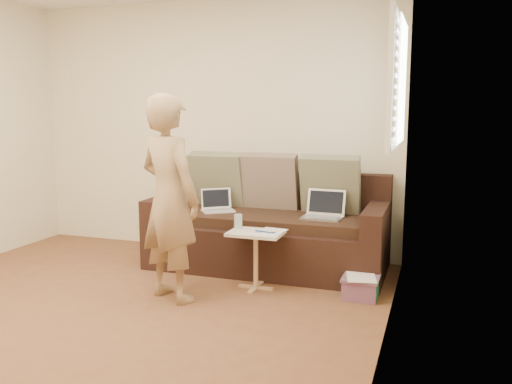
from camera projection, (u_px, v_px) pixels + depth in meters
floor at (82, 326)px, 3.72m from camera, size 4.50×4.50×0.00m
wall_back at (210, 128)px, 5.63m from camera, size 4.00×0.00×4.00m
wall_right at (383, 145)px, 2.89m from camera, size 0.00×4.50×4.50m
window_blinds at (398, 83)px, 4.24m from camera, size 0.12×0.88×1.08m
sofa at (268, 223)px, 5.07m from camera, size 2.20×0.95×0.85m
pillow_left at (218, 179)px, 5.41m from camera, size 0.55×0.29×0.57m
pillow_mid at (270, 182)px, 5.25m from camera, size 0.55×0.27×0.57m
pillow_right at (330, 185)px, 5.03m from camera, size 0.55×0.28×0.57m
laptop_silver at (322, 219)px, 4.81m from camera, size 0.37×0.27×0.24m
laptop_white at (218, 212)px, 5.15m from camera, size 0.36×0.35×0.21m
person at (170, 198)px, 4.16m from camera, size 0.70×0.59×1.62m
side_table at (256, 260)px, 4.48m from camera, size 0.44×0.31×0.49m
drinking_glass at (238, 221)px, 4.56m from camera, size 0.07×0.07×0.12m
scissors at (265, 232)px, 4.39m from camera, size 0.20×0.15×0.02m
paper_on_table at (270, 232)px, 4.43m from camera, size 0.25×0.33×0.00m
striped_box at (361, 287)px, 4.27m from camera, size 0.29×0.29×0.18m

